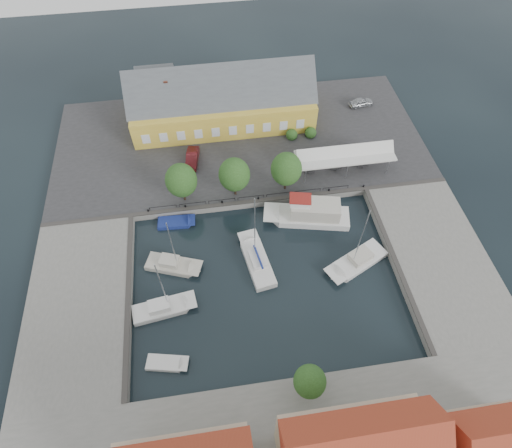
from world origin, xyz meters
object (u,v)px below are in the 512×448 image
(warehouse, at_px, (218,102))
(launch_nw, at_px, (176,223))
(tent_canopy, at_px, (345,156))
(west_boat_c, at_px, (163,309))
(center_sailboat, at_px, (257,261))
(east_boat_b, at_px, (357,262))
(trawler, at_px, (310,214))
(car_red, at_px, (192,158))
(car_silver, at_px, (361,102))
(west_boat_b, at_px, (173,266))
(launch_sw, at_px, (167,364))

(warehouse, bearing_deg, launch_nw, -112.07)
(tent_canopy, bearing_deg, west_boat_c, -145.35)
(tent_canopy, distance_m, center_sailboat, 20.16)
(east_boat_b, bearing_deg, launch_nw, 156.53)
(center_sailboat, bearing_deg, trawler, 36.02)
(tent_canopy, relative_size, launch_nw, 2.70)
(trawler, distance_m, launch_nw, 18.12)
(tent_canopy, xyz_separation_m, car_red, (-21.50, 4.71, -1.91))
(warehouse, bearing_deg, car_red, -118.22)
(car_silver, height_order, center_sailboat, center_sailboat)
(warehouse, relative_size, west_boat_c, 2.79)
(tent_canopy, relative_size, car_silver, 3.44)
(launch_nw, bearing_deg, west_boat_b, -95.14)
(car_silver, relative_size, center_sailboat, 0.34)
(car_red, distance_m, trawler, 19.41)
(car_silver, distance_m, center_sailboat, 34.95)
(west_boat_c, bearing_deg, warehouse, 73.00)
(car_red, bearing_deg, west_boat_c, -92.08)
(launch_nw, bearing_deg, east_boat_b, -23.47)
(tent_canopy, relative_size, car_red, 2.97)
(launch_nw, bearing_deg, car_red, 73.84)
(car_red, relative_size, trawler, 0.39)
(tent_canopy, relative_size, east_boat_b, 1.21)
(east_boat_b, xyz_separation_m, launch_nw, (-22.33, 9.69, -0.17))
(car_silver, bearing_deg, warehouse, 82.40)
(warehouse, height_order, center_sailboat, center_sailboat)
(east_boat_b, relative_size, west_boat_c, 1.14)
(tent_canopy, distance_m, launch_sw, 36.18)
(car_silver, xyz_separation_m, west_boat_b, (-32.14, -26.41, -1.43))
(trawler, relative_size, west_boat_b, 1.22)
(east_boat_b, bearing_deg, car_red, 133.94)
(west_boat_b, xyz_separation_m, launch_nw, (0.61, 6.83, -0.17))
(west_boat_c, xyz_separation_m, launch_sw, (0.27, -6.49, -0.17))
(tent_canopy, xyz_separation_m, car_silver, (7.02, 13.93, -1.99))
(center_sailboat, relative_size, west_boat_b, 1.23)
(warehouse, height_order, east_boat_b, east_boat_b)
(center_sailboat, distance_m, east_boat_b, 12.58)
(trawler, relative_size, launch_nw, 2.31)
(east_boat_b, bearing_deg, center_sailboat, 171.50)
(east_boat_b, bearing_deg, launch_sw, -158.60)
(west_boat_b, xyz_separation_m, launch_sw, (-1.03, -12.27, -0.17))
(west_boat_c, relative_size, launch_sw, 2.15)
(east_boat_b, bearing_deg, west_boat_c, -173.15)
(car_silver, height_order, launch_nw, car_silver)
(car_red, height_order, launch_sw, car_red)
(car_silver, bearing_deg, west_boat_b, 121.62)
(warehouse, distance_m, trawler, 23.95)
(trawler, relative_size, west_boat_c, 1.17)
(warehouse, bearing_deg, west_boat_b, -107.94)
(car_silver, distance_m, west_boat_b, 41.62)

